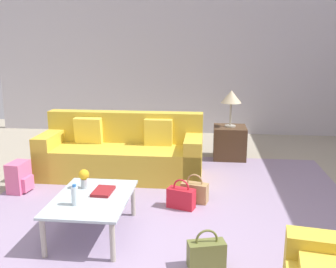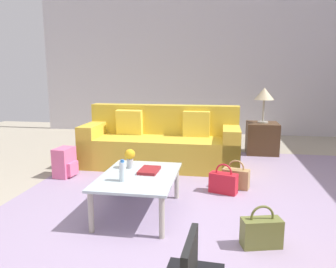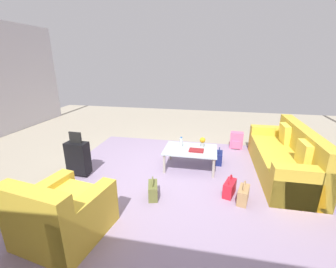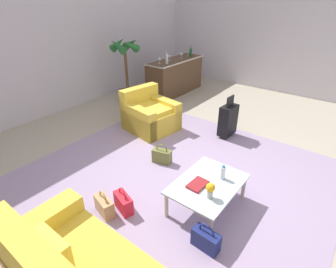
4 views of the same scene
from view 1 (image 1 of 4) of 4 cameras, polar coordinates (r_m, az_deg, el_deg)
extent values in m
plane|color=#A89E89|center=(3.55, -5.07, -18.41)|extent=(12.00, 12.00, 0.00)
cube|color=silver|center=(8.05, 1.73, 11.17)|extent=(0.12, 8.00, 3.10)
cube|color=#9984A3|center=(4.04, -0.52, -14.11)|extent=(5.20, 4.40, 0.01)
cube|color=gold|center=(5.46, -7.10, -4.22)|extent=(0.84, 2.31, 0.45)
cube|color=gold|center=(5.69, -6.46, -1.10)|extent=(0.22, 2.31, 0.90)
cube|color=gold|center=(5.29, 3.89, -3.67)|extent=(0.84, 0.24, 0.63)
cube|color=gold|center=(5.75, -17.25, -2.86)|extent=(0.84, 0.24, 0.63)
cube|color=yellow|center=(5.40, -1.47, 0.15)|extent=(0.12, 0.40, 0.40)
cube|color=yellow|center=(5.63, -12.03, 0.41)|extent=(0.16, 0.40, 0.41)
cube|color=silver|center=(3.83, -11.49, -9.54)|extent=(1.02, 0.73, 0.02)
cylinder|color=#ADA899|center=(4.25, -5.34, -9.95)|extent=(0.05, 0.05, 0.38)
cylinder|color=#ADA899|center=(3.44, -8.45, -15.96)|extent=(0.05, 0.05, 0.38)
cylinder|color=#ADA899|center=(4.41, -13.55, -9.37)|extent=(0.05, 0.05, 0.38)
cylinder|color=#ADA899|center=(3.64, -18.48, -14.81)|extent=(0.05, 0.05, 0.38)
cylinder|color=silver|center=(3.65, -14.02, -9.14)|extent=(0.06, 0.06, 0.18)
cylinder|color=#2D6BBC|center=(3.62, -14.11, -7.65)|extent=(0.04, 0.04, 0.02)
cube|color=maroon|center=(3.91, -9.84, -8.59)|extent=(0.28, 0.20, 0.03)
cylinder|color=#B2B7BC|center=(4.05, -12.64, -7.38)|extent=(0.07, 0.07, 0.10)
sphere|color=gold|center=(4.02, -12.71, -6.05)|extent=(0.11, 0.11, 0.11)
cube|color=#513823|center=(6.37, 9.35, -1.27)|extent=(0.53, 0.53, 0.54)
cylinder|color=#ADA899|center=(6.31, 9.45, 1.23)|extent=(0.18, 0.18, 0.02)
cylinder|color=#ADA899|center=(6.27, 9.52, 3.01)|extent=(0.04, 0.04, 0.38)
cone|color=beige|center=(6.22, 9.62, 5.65)|extent=(0.34, 0.34, 0.20)
cube|color=red|center=(4.44, 2.01, -9.79)|extent=(0.23, 0.35, 0.24)
torus|color=red|center=(4.39, 2.03, -8.11)|extent=(0.08, 0.19, 0.20)
cube|color=navy|center=(4.53, -13.14, -9.67)|extent=(0.16, 0.33, 0.24)
torus|color=navy|center=(4.48, -13.23, -8.03)|extent=(0.03, 0.20, 0.20)
cube|color=tan|center=(4.62, 4.08, -8.90)|extent=(0.22, 0.34, 0.24)
torus|color=tan|center=(4.56, 4.11, -7.28)|extent=(0.07, 0.19, 0.20)
cube|color=olive|center=(3.38, 5.87, -17.84)|extent=(0.22, 0.35, 0.24)
torus|color=olive|center=(3.31, 5.93, -15.77)|extent=(0.07, 0.19, 0.20)
cube|color=pink|center=(5.26, -21.79, -6.11)|extent=(0.32, 0.23, 0.40)
cube|color=pink|center=(5.22, -20.60, -7.07)|extent=(0.21, 0.08, 0.18)
camera|label=2|loc=(0.67, -30.68, -34.09)|focal=35.00mm
camera|label=3|loc=(4.76, 45.88, 11.80)|focal=24.00mm
camera|label=4|loc=(6.27, -16.82, 19.13)|focal=28.00mm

